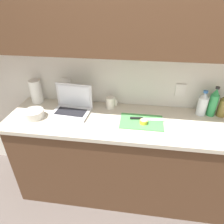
# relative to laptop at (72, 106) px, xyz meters

# --- Properties ---
(ground_plane) EXTENTS (12.00, 12.00, 0.00)m
(ground_plane) POSITION_rel_laptop_xyz_m (0.74, -0.08, -0.95)
(ground_plane) COLOR #564C47
(ground_plane) RESTS_ON ground
(wall_back) EXTENTS (5.20, 0.38, 2.60)m
(wall_back) POSITION_rel_laptop_xyz_m (0.74, 0.14, 0.61)
(wall_back) COLOR white
(wall_back) RESTS_ON ground_plane
(counter_unit) EXTENTS (2.58, 0.59, 0.89)m
(counter_unit) POSITION_rel_laptop_xyz_m (0.76, -0.08, -0.49)
(counter_unit) COLOR brown
(counter_unit) RESTS_ON ground_plane
(laptop) EXTENTS (0.35, 0.26, 0.25)m
(laptop) POSITION_rel_laptop_xyz_m (0.00, 0.00, 0.00)
(laptop) COLOR silver
(laptop) RESTS_ON counter_unit
(cutting_board) EXTENTS (0.36, 0.24, 0.01)m
(cutting_board) POSITION_rel_laptop_xyz_m (0.63, -0.09, -0.06)
(cutting_board) COLOR #4C9E51
(cutting_board) RESTS_ON counter_unit
(knife) EXTENTS (0.30, 0.06, 0.02)m
(knife) POSITION_rel_laptop_xyz_m (0.63, -0.06, -0.04)
(knife) COLOR silver
(knife) RESTS_ON cutting_board
(lemon_half_cut) EXTENTS (0.06, 0.06, 0.03)m
(lemon_half_cut) POSITION_rel_laptop_xyz_m (0.65, -0.12, -0.03)
(lemon_half_cut) COLOR yellow
(lemon_half_cut) RESTS_ON cutting_board
(bottle_green_soda) EXTENTS (0.08, 0.08, 0.22)m
(bottle_green_soda) POSITION_rel_laptop_xyz_m (1.33, 0.11, 0.04)
(bottle_green_soda) COLOR olive
(bottle_green_soda) RESTS_ON counter_unit
(bottle_oil_tall) EXTENTS (0.07, 0.07, 0.27)m
(bottle_oil_tall) POSITION_rel_laptop_xyz_m (1.24, 0.11, 0.07)
(bottle_oil_tall) COLOR #2D934C
(bottle_oil_tall) RESTS_ON counter_unit
(bottle_water_clear) EXTENTS (0.08, 0.08, 0.23)m
(bottle_water_clear) POSITION_rel_laptop_xyz_m (1.15, 0.11, 0.05)
(bottle_water_clear) COLOR silver
(bottle_water_clear) RESTS_ON counter_unit
(measuring_cup) EXTENTS (0.11, 0.09, 0.11)m
(measuring_cup) POSITION_rel_laptop_xyz_m (0.34, 0.12, -0.00)
(measuring_cup) COLOR silver
(measuring_cup) RESTS_ON counter_unit
(bowl_white) EXTENTS (0.17, 0.17, 0.07)m
(bowl_white) POSITION_rel_laptop_xyz_m (-0.30, -0.14, -0.03)
(bowl_white) COLOR beige
(bowl_white) RESTS_ON counter_unit
(paper_towel_roll) EXTENTS (0.11, 0.11, 0.23)m
(paper_towel_roll) POSITION_rel_laptop_xyz_m (-0.40, 0.14, 0.06)
(paper_towel_roll) COLOR white
(paper_towel_roll) RESTS_ON counter_unit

